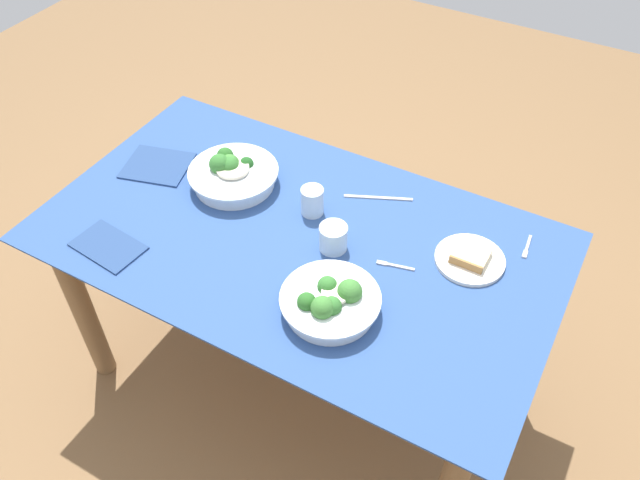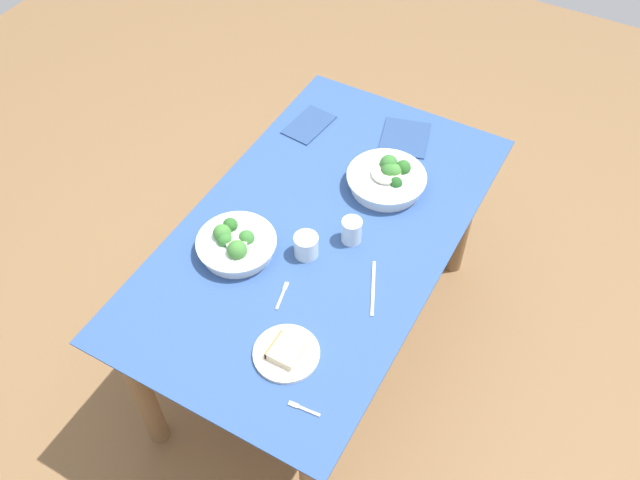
{
  "view_description": "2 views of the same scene",
  "coord_description": "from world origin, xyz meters",
  "px_view_note": "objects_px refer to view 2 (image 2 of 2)",
  "views": [
    {
      "loc": [
        0.69,
        -1.11,
        2.01
      ],
      "look_at": [
        0.07,
        0.01,
        0.72
      ],
      "focal_mm": 36.17,
      "sensor_mm": 36.0,
      "label": 1
    },
    {
      "loc": [
        1.3,
        0.73,
        2.41
      ],
      "look_at": [
        0.05,
        0.03,
        0.72
      ],
      "focal_mm": 38.24,
      "sensor_mm": 36.0,
      "label": 2
    }
  ],
  "objects_px": {
    "broccoli_bowl_near": "(236,244)",
    "water_glass_side": "(352,231)",
    "water_glass_center": "(306,246)",
    "fork_by_near_bowl": "(283,294)",
    "napkin_folded_lower": "(405,138)",
    "bread_side_plate": "(286,352)",
    "broccoli_bowl_far": "(388,178)",
    "table_knife_left": "(373,288)",
    "fork_by_far_bowl": "(303,408)",
    "napkin_folded_upper": "(309,125)"
  },
  "relations": [
    {
      "from": "water_glass_side",
      "to": "napkin_folded_lower",
      "type": "distance_m",
      "value": 0.55
    },
    {
      "from": "fork_by_far_bowl",
      "to": "napkin_folded_upper",
      "type": "relative_size",
      "value": 0.47
    },
    {
      "from": "napkin_folded_upper",
      "to": "napkin_folded_lower",
      "type": "xyz_separation_m",
      "value": [
        -0.11,
        0.35,
        0.0
      ]
    },
    {
      "from": "water_glass_side",
      "to": "fork_by_near_bowl",
      "type": "distance_m",
      "value": 0.32
    },
    {
      "from": "bread_side_plate",
      "to": "water_glass_center",
      "type": "bearing_deg",
      "value": -158.93
    },
    {
      "from": "table_knife_left",
      "to": "water_glass_center",
      "type": "bearing_deg",
      "value": 60.92
    },
    {
      "from": "fork_by_far_bowl",
      "to": "napkin_folded_lower",
      "type": "height_order",
      "value": "napkin_folded_lower"
    },
    {
      "from": "fork_by_near_bowl",
      "to": "napkin_folded_lower",
      "type": "xyz_separation_m",
      "value": [
        -0.84,
        0.03,
        0.0
      ]
    },
    {
      "from": "broccoli_bowl_near",
      "to": "water_glass_side",
      "type": "distance_m",
      "value": 0.38
    },
    {
      "from": "broccoli_bowl_near",
      "to": "fork_by_near_bowl",
      "type": "xyz_separation_m",
      "value": [
        0.08,
        0.22,
        -0.03
      ]
    },
    {
      "from": "napkin_folded_lower",
      "to": "broccoli_bowl_near",
      "type": "bearing_deg",
      "value": -17.89
    },
    {
      "from": "napkin_folded_upper",
      "to": "broccoli_bowl_far",
      "type": "bearing_deg",
      "value": 69.53
    },
    {
      "from": "broccoli_bowl_far",
      "to": "bread_side_plate",
      "type": "height_order",
      "value": "broccoli_bowl_far"
    },
    {
      "from": "water_glass_center",
      "to": "napkin_folded_upper",
      "type": "xyz_separation_m",
      "value": [
        -0.55,
        -0.31,
        -0.04
      ]
    },
    {
      "from": "broccoli_bowl_near",
      "to": "bread_side_plate",
      "type": "xyz_separation_m",
      "value": [
        0.25,
        0.34,
        -0.02
      ]
    },
    {
      "from": "water_glass_side",
      "to": "napkin_folded_lower",
      "type": "xyz_separation_m",
      "value": [
        -0.54,
        -0.05,
        -0.04
      ]
    },
    {
      "from": "water_glass_side",
      "to": "napkin_folded_lower",
      "type": "bearing_deg",
      "value": -174.32
    },
    {
      "from": "fork_by_far_bowl",
      "to": "napkin_folded_lower",
      "type": "distance_m",
      "value": 1.16
    },
    {
      "from": "bread_side_plate",
      "to": "water_glass_center",
      "type": "height_order",
      "value": "water_glass_center"
    },
    {
      "from": "water_glass_side",
      "to": "table_knife_left",
      "type": "relative_size",
      "value": 0.42
    },
    {
      "from": "table_knife_left",
      "to": "fork_by_near_bowl",
      "type": "bearing_deg",
      "value": 99.79
    },
    {
      "from": "broccoli_bowl_near",
      "to": "napkin_folded_lower",
      "type": "bearing_deg",
      "value": 162.11
    },
    {
      "from": "water_glass_center",
      "to": "napkin_folded_upper",
      "type": "relative_size",
      "value": 0.4
    },
    {
      "from": "fork_by_far_bowl",
      "to": "table_knife_left",
      "type": "height_order",
      "value": "same"
    },
    {
      "from": "broccoli_bowl_near",
      "to": "napkin_folded_upper",
      "type": "height_order",
      "value": "broccoli_bowl_near"
    },
    {
      "from": "napkin_folded_lower",
      "to": "fork_by_far_bowl",
      "type": "bearing_deg",
      "value": 10.75
    },
    {
      "from": "table_knife_left",
      "to": "water_glass_side",
      "type": "bearing_deg",
      "value": 22.05
    },
    {
      "from": "water_glass_center",
      "to": "napkin_folded_upper",
      "type": "bearing_deg",
      "value": -151.04
    },
    {
      "from": "water_glass_side",
      "to": "broccoli_bowl_far",
      "type": "bearing_deg",
      "value": -179.17
    },
    {
      "from": "bread_side_plate",
      "to": "fork_by_near_bowl",
      "type": "height_order",
      "value": "bread_side_plate"
    },
    {
      "from": "fork_by_far_bowl",
      "to": "napkin_folded_lower",
      "type": "xyz_separation_m",
      "value": [
        -1.14,
        -0.22,
        0.0
      ]
    },
    {
      "from": "napkin_folded_upper",
      "to": "napkin_folded_lower",
      "type": "distance_m",
      "value": 0.37
    },
    {
      "from": "broccoli_bowl_near",
      "to": "napkin_folded_upper",
      "type": "bearing_deg",
      "value": -170.92
    },
    {
      "from": "broccoli_bowl_far",
      "to": "broccoli_bowl_near",
      "type": "distance_m",
      "value": 0.59
    },
    {
      "from": "fork_by_far_bowl",
      "to": "table_knife_left",
      "type": "xyz_separation_m",
      "value": [
        -0.46,
        -0.01,
        -0.0
      ]
    },
    {
      "from": "fork_by_near_bowl",
      "to": "napkin_folded_upper",
      "type": "relative_size",
      "value": 0.53
    },
    {
      "from": "water_glass_center",
      "to": "table_knife_left",
      "type": "height_order",
      "value": "water_glass_center"
    },
    {
      "from": "bread_side_plate",
      "to": "table_knife_left",
      "type": "height_order",
      "value": "bread_side_plate"
    },
    {
      "from": "broccoli_bowl_far",
      "to": "fork_by_near_bowl",
      "type": "xyz_separation_m",
      "value": [
        0.58,
        -0.08,
        -0.03
      ]
    },
    {
      "from": "water_glass_side",
      "to": "fork_by_near_bowl",
      "type": "height_order",
      "value": "water_glass_side"
    },
    {
      "from": "water_glass_center",
      "to": "napkin_folded_lower",
      "type": "bearing_deg",
      "value": 176.09
    },
    {
      "from": "broccoli_bowl_near",
      "to": "napkin_folded_lower",
      "type": "height_order",
      "value": "broccoli_bowl_near"
    },
    {
      "from": "water_glass_center",
      "to": "fork_by_far_bowl",
      "type": "distance_m",
      "value": 0.55
    },
    {
      "from": "fork_by_far_bowl",
      "to": "napkin_folded_upper",
      "type": "distance_m",
      "value": 1.18
    },
    {
      "from": "water_glass_side",
      "to": "bread_side_plate",
      "type": "bearing_deg",
      "value": 4.41
    },
    {
      "from": "fork_by_near_bowl",
      "to": "napkin_folded_lower",
      "type": "bearing_deg",
      "value": -14.83
    },
    {
      "from": "broccoli_bowl_far",
      "to": "fork_by_far_bowl",
      "type": "distance_m",
      "value": 0.9
    },
    {
      "from": "bread_side_plate",
      "to": "napkin_folded_lower",
      "type": "height_order",
      "value": "bread_side_plate"
    },
    {
      "from": "water_glass_center",
      "to": "fork_by_near_bowl",
      "type": "height_order",
      "value": "water_glass_center"
    },
    {
      "from": "broccoli_bowl_near",
      "to": "fork_by_far_bowl",
      "type": "height_order",
      "value": "broccoli_bowl_near"
    }
  ]
}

